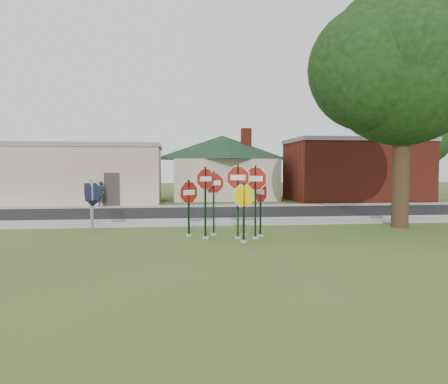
{
  "coord_description": "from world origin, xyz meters",
  "views": [
    {
      "loc": [
        -2.06,
        -13.92,
        2.5
      ],
      "look_at": [
        -0.19,
        2.0,
        1.62
      ],
      "focal_mm": 35.0,
      "sensor_mm": 36.0,
      "label": 1
    }
  ],
  "objects": [
    {
      "name": "stop_sign_far_left",
      "position": [
        -1.49,
        2.04,
        1.32
      ],
      "size": [
        0.93,
        0.7,
        2.19
      ],
      "color": "#9B9991",
      "rests_on": "ground"
    },
    {
      "name": "stop_sign_left",
      "position": [
        -0.93,
        1.41,
        1.64
      ],
      "size": [
        0.91,
        0.54,
        2.64
      ],
      "color": "#9B9991",
      "rests_on": "ground"
    },
    {
      "name": "stop_sign_yellow",
      "position": [
        0.3,
        0.48,
        1.25
      ],
      "size": [
        1.03,
        0.3,
        2.11
      ],
      "color": "#9B9991",
      "rests_on": "ground"
    },
    {
      "name": "curb",
      "position": [
        0.0,
        6.5,
        0.07
      ],
      "size": [
        60.0,
        0.2,
        0.14
      ],
      "primitive_type": "cube",
      "color": "gray",
      "rests_on": "ground"
    },
    {
      "name": "stop_sign_right",
      "position": [
        0.83,
        1.18,
        1.72
      ],
      "size": [
        1.06,
        0.52,
        2.71
      ],
      "color": "#9B9991",
      "rests_on": "ground"
    },
    {
      "name": "building_house",
      "position": [
        2.0,
        22.0,
        3.65
      ],
      "size": [
        11.6,
        11.6,
        6.2
      ],
      "color": "#BAAE94",
      "rests_on": "ground"
    },
    {
      "name": "ground",
      "position": [
        0.0,
        0.0,
        0.0
      ],
      "size": [
        120.0,
        120.0,
        0.0
      ],
      "primitive_type": "plane",
      "color": "#3C5821",
      "rests_on": "ground"
    },
    {
      "name": "stop_sign_far_right",
      "position": [
        1.11,
        1.67,
        1.34
      ],
      "size": [
        0.46,
        1.07,
        2.22
      ],
      "color": "#9B9991",
      "rests_on": "ground"
    },
    {
      "name": "oak_tree",
      "position": [
        7.5,
        3.5,
        6.79
      ],
      "size": [
        10.32,
        9.72,
        10.16
      ],
      "color": "#302215",
      "rests_on": "ground"
    },
    {
      "name": "route_sign_row",
      "position": [
        -5.4,
        4.5,
        1.22
      ],
      "size": [
        1.43,
        4.63,
        2.0
      ],
      "color": "#59595E",
      "rests_on": "ground"
    },
    {
      "name": "stop_sign_center",
      "position": [
        0.22,
        1.26,
        1.74
      ],
      "size": [
        1.12,
        0.31,
        2.75
      ],
      "color": "#9B9991",
      "rests_on": "ground"
    },
    {
      "name": "building_stucco",
      "position": [
        -9.0,
        18.0,
        2.15
      ],
      "size": [
        12.2,
        6.2,
        4.2
      ],
      "color": "beige",
      "rests_on": "ground"
    },
    {
      "name": "sidewalk_far",
      "position": [
        0.0,
        14.3,
        0.03
      ],
      "size": [
        60.0,
        1.6,
        0.06
      ],
      "primitive_type": "cube",
      "color": "gray",
      "rests_on": "ground"
    },
    {
      "name": "stop_sign_back_left",
      "position": [
        -0.56,
        2.14,
        1.55
      ],
      "size": [
        1.09,
        0.24,
        2.5
      ],
      "color": "#9B9991",
      "rests_on": "ground"
    },
    {
      "name": "sidewalk_near",
      "position": [
        0.0,
        5.5,
        0.03
      ],
      "size": [
        60.0,
        1.6,
        0.06
      ],
      "primitive_type": "cube",
      "color": "gray",
      "rests_on": "ground"
    },
    {
      "name": "road",
      "position": [
        0.0,
        10.0,
        0.02
      ],
      "size": [
        60.0,
        7.0,
        0.04
      ],
      "primitive_type": "cube",
      "color": "black",
      "rests_on": "ground"
    },
    {
      "name": "bg_tree_right",
      "position": [
        22.0,
        26.0,
        5.58
      ],
      "size": [
        5.6,
        5.6,
        8.4
      ],
      "color": "#302215",
      "rests_on": "ground"
    },
    {
      "name": "building_brick",
      "position": [
        12.0,
        18.5,
        2.4
      ],
      "size": [
        10.2,
        6.2,
        4.75
      ],
      "color": "maroon",
      "rests_on": "ground"
    },
    {
      "name": "pedestrian",
      "position": [
        -6.63,
        14.53,
        0.87
      ],
      "size": [
        0.59,
        0.39,
        1.61
      ],
      "primitive_type": "imported",
      "rotation": [
        0.0,
        0.0,
        3.15
      ],
      "color": "black",
      "rests_on": "sidewalk_far"
    },
    {
      "name": "stop_sign_back_right",
      "position": [
        0.52,
        1.83,
        1.65
      ],
      "size": [
        1.14,
        0.24,
        2.63
      ],
      "color": "#9B9991",
      "rests_on": "ground"
    }
  ]
}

